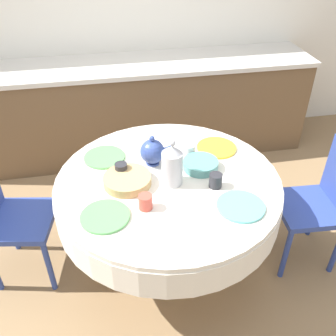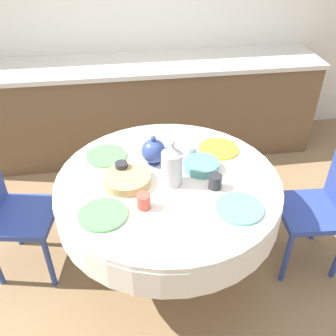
{
  "view_description": "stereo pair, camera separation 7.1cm",
  "coord_description": "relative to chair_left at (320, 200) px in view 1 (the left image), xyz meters",
  "views": [
    {
      "loc": [
        -0.32,
        -1.7,
        2.1
      ],
      "look_at": [
        0.0,
        0.0,
        0.85
      ],
      "focal_mm": 40.0,
      "sensor_mm": 36.0,
      "label": 1
    },
    {
      "loc": [
        -0.25,
        -1.71,
        2.1
      ],
      "look_at": [
        0.0,
        0.0,
        0.85
      ],
      "focal_mm": 40.0,
      "sensor_mm": 36.0,
      "label": 2
    }
  ],
  "objects": [
    {
      "name": "plate_near_right",
      "position": [
        -0.67,
        -0.25,
        0.27
      ],
      "size": [
        0.26,
        0.26,
        0.01
      ],
      "primitive_type": "cylinder",
      "color": "#60BCB7",
      "rests_on": "dining_table"
    },
    {
      "name": "fruit_bowl",
      "position": [
        -0.79,
        0.14,
        0.29
      ],
      "size": [
        0.21,
        0.21,
        0.05
      ],
      "primitive_type": "cylinder",
      "color": "#569993",
      "rests_on": "dining_table"
    },
    {
      "name": "plate_near_left",
      "position": [
        -1.38,
        -0.19,
        0.27
      ],
      "size": [
        0.26,
        0.26,
        0.01
      ],
      "primitive_type": "cylinder",
      "color": "#5BA85B",
      "rests_on": "dining_table"
    },
    {
      "name": "bread_basket",
      "position": [
        -1.23,
        0.06,
        0.29
      ],
      "size": [
        0.27,
        0.27,
        0.05
      ],
      "primitive_type": "cylinder",
      "color": "tan",
      "rests_on": "dining_table"
    },
    {
      "name": "wall_back",
      "position": [
        -1.0,
        1.94,
        0.8
      ],
      "size": [
        7.0,
        0.05,
        2.6
      ],
      "color": "silver",
      "rests_on": "ground_plane"
    },
    {
      "name": "plate_far_left",
      "position": [
        -1.35,
        0.35,
        0.27
      ],
      "size": [
        0.26,
        0.26,
        0.01
      ],
      "primitive_type": "cylinder",
      "color": "#5BA85B",
      "rests_on": "dining_table"
    },
    {
      "name": "cup_near_right",
      "position": [
        -0.75,
        -0.05,
        0.31
      ],
      "size": [
        0.07,
        0.07,
        0.08
      ],
      "primitive_type": "cylinder",
      "color": "#28282D",
      "rests_on": "dining_table"
    },
    {
      "name": "chair_left",
      "position": [
        0.0,
        0.0,
        0.0
      ],
      "size": [
        0.42,
        0.42,
        0.89
      ],
      "rotation": [
        0.0,
        0.0,
        1.51
      ],
      "color": "#2D428E",
      "rests_on": "ground_plane"
    },
    {
      "name": "cup_far_right",
      "position": [
        -0.82,
        0.28,
        0.31
      ],
      "size": [
        0.07,
        0.07,
        0.08
      ],
      "primitive_type": "cylinder",
      "color": "white",
      "rests_on": "dining_table"
    },
    {
      "name": "dining_table",
      "position": [
        -1.0,
        0.06,
        0.14
      ],
      "size": [
        1.33,
        1.33,
        0.77
      ],
      "color": "brown",
      "rests_on": "ground_plane"
    },
    {
      "name": "chair_right",
      "position": [
        -1.98,
        0.24,
        0.0
      ],
      "size": [
        0.46,
        0.46,
        0.89
      ],
      "rotation": [
        0.0,
        0.0,
        -1.75
      ],
      "color": "#2D428E",
      "rests_on": "ground_plane"
    },
    {
      "name": "cup_near_left",
      "position": [
        -1.16,
        -0.16,
        0.31
      ],
      "size": [
        0.07,
        0.07,
        0.08
      ],
      "primitive_type": "cylinder",
      "color": "#CC4C3D",
      "rests_on": "dining_table"
    },
    {
      "name": "kitchen_counter",
      "position": [
        -1.0,
        1.61,
        -0.04
      ],
      "size": [
        3.24,
        0.64,
        0.91
      ],
      "color": "brown",
      "rests_on": "ground_plane"
    },
    {
      "name": "ground_plane",
      "position": [
        -1.0,
        0.06,
        -0.5
      ],
      "size": [
        12.0,
        12.0,
        0.0
      ],
      "primitive_type": "plane",
      "color": "#8E704C"
    },
    {
      "name": "plate_far_right",
      "position": [
        -0.63,
        0.33,
        0.27
      ],
      "size": [
        0.26,
        0.26,
        0.01
      ],
      "primitive_type": "cylinder",
      "color": "yellow",
      "rests_on": "dining_table"
    },
    {
      "name": "teapot",
      "position": [
        -1.06,
        0.24,
        0.35
      ],
      "size": [
        0.21,
        0.15,
        0.2
      ],
      "color": "#33478E",
      "rests_on": "dining_table"
    },
    {
      "name": "coffee_carafe",
      "position": [
        -0.98,
        0.03,
        0.39
      ],
      "size": [
        0.12,
        0.12,
        0.28
      ],
      "color": "#B2B2B7",
      "rests_on": "dining_table"
    },
    {
      "name": "cup_far_left",
      "position": [
        -1.26,
        0.15,
        0.31
      ],
      "size": [
        0.07,
        0.07,
        0.08
      ],
      "primitive_type": "cylinder",
      "color": "#28282D",
      "rests_on": "dining_table"
    }
  ]
}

